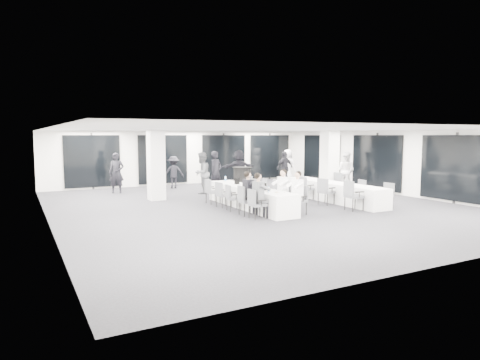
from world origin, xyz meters
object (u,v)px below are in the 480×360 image
Objects in this scene: banquet_table_main at (249,197)px; chair_main_left_second at (245,199)px; chair_main_right_fourth at (261,190)px; standing_guest_d at (285,166)px; chair_main_right_far at (247,186)px; standing_guest_c at (174,170)px; standing_guest_b at (202,170)px; chair_main_left_mid at (232,196)px; chair_main_left_fourth at (222,193)px; chair_side_left_near at (352,194)px; chair_side_left_far at (305,187)px; standing_guest_h at (346,168)px; chair_side_right_far at (335,183)px; chair_side_right_near at (387,193)px; chair_main_left_near at (255,202)px; standing_guest_f at (239,166)px; chair_main_right_second at (285,196)px; standing_guest_g at (116,170)px; standing_guest_a at (216,169)px; ice_bucket_near at (263,187)px; chair_main_right_mid at (272,191)px; chair_main_left_far at (211,190)px; chair_side_right_mid at (359,189)px; banquet_table_side at (335,192)px; chair_side_left_mid at (325,190)px; ice_bucket_far at (237,181)px; cocktail_table at (242,181)px.

chair_main_left_second reaches higher than banquet_table_main.
standing_guest_d is at bearing -29.84° from chair_main_right_fourth.
chair_main_right_far is 5.19m from standing_guest_c.
standing_guest_b is at bearing 29.11° from chair_main_right_far.
chair_main_left_fourth is (-0.00, 0.77, 0.01)m from chair_main_left_mid.
chair_side_left_near is 2.72m from chair_side_left_far.
chair_side_right_far is at bearing 106.83° from standing_guest_h.
standing_guest_b is (-4.55, 6.42, 0.55)m from chair_side_right_near.
chair_main_left_near is 0.52× the size of standing_guest_c.
chair_main_right_second is at bearing 80.09° from standing_guest_f.
chair_main_left_mid is 0.44× the size of standing_guest_g.
chair_side_right_near is 7.72m from standing_guest_a.
chair_side_left_near is at bearing -22.81° from ice_bucket_near.
standing_guest_d reaches higher than chair_main_right_fourth.
chair_side_left_near is at bearing 66.76° from standing_guest_d.
chair_main_right_second is 0.93× the size of chair_main_right_far.
chair_main_left_fourth is 0.93× the size of chair_main_right_mid.
standing_guest_b is (-0.89, 3.69, 0.50)m from chair_main_right_fourth.
chair_main_left_second is at bearing 69.32° from chair_side_right_near.
standing_guest_f is (-2.73, 0.03, 0.07)m from standing_guest_d.
chair_main_left_far is 0.46× the size of standing_guest_h.
standing_guest_b is (-0.89, 5.32, 0.53)m from chair_main_right_second.
chair_main_left_near is at bearing 76.34° from chair_side_right_near.
standing_guest_h is at bearing 116.29° from chair_main_left_mid.
chair_main_right_fourth is 7.06m from standing_guest_g.
standing_guest_g is (-4.19, 5.66, 0.48)m from chair_main_right_fourth.
chair_main_left_mid is 7.92m from standing_guest_h.
chair_main_left_mid is 5.35m from chair_side_right_mid.
standing_guest_d is (6.06, 6.76, 0.45)m from chair_main_left_second.
banquet_table_side is 5.57× the size of chair_main_left_mid.
chair_main_left_far is at bearing -130.60° from chair_side_left_near.
standing_guest_d is (4.39, 5.73, 0.43)m from chair_main_right_mid.
standing_guest_c is (-3.35, 7.43, 0.32)m from chair_side_left_mid.
chair_main_left_fourth is 0.96× the size of chair_main_right_fourth.
standing_guest_d is at bearing -15.92° from chair_side_right_near.
standing_guest_f reaches higher than standing_guest_h.
chair_main_left_near is 0.44× the size of standing_guest_f.
banquet_table_side is 6.09m from standing_guest_d.
chair_main_right_fourth is at bearing -113.02° from standing_guest_a.
chair_side_left_mid is at bearing -130.85° from chair_main_right_far.
chair_main_right_fourth is 0.45× the size of standing_guest_b.
standing_guest_f is (3.33, 5.05, 0.54)m from chair_main_left_fourth.
ice_bucket_far is at bearing 79.78° from standing_guest_h.
chair_side_right_far is 2.75m from standing_guest_h.
chair_side_right_far reaches higher than chair_main_left_fourth.
chair_main_right_second is at bearing -5.70° from ice_bucket_near.
cocktail_table is at bearing -14.30° from standing_guest_g.
ice_bucket_near reaches higher than banquet_table_side.
standing_guest_f is (1.67, 5.02, 0.52)m from chair_main_right_fourth.
standing_guest_c is (-5.01, 8.88, 0.40)m from chair_side_right_near.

